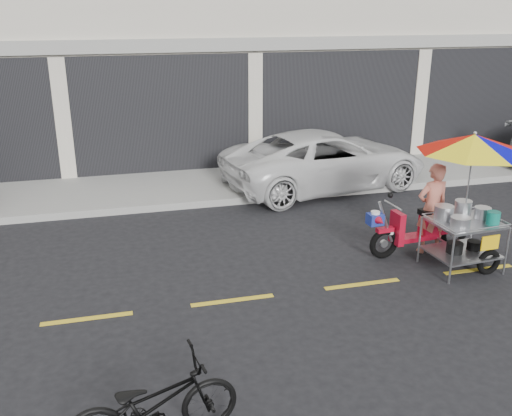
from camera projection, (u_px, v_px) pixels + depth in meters
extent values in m
plane|color=black|center=(362.00, 284.00, 8.59)|extent=(90.00, 90.00, 0.00)
cube|color=gray|center=(265.00, 178.00, 13.58)|extent=(45.00, 3.00, 0.15)
cube|color=beige|center=(221.00, 4.00, 16.82)|extent=(36.00, 8.00, 8.00)
cube|color=black|center=(255.00, 114.00, 14.00)|extent=(35.28, 0.06, 2.90)
cube|color=gray|center=(255.00, 44.00, 13.43)|extent=(36.00, 0.12, 0.30)
cube|color=gold|center=(362.00, 284.00, 8.59)|extent=(42.00, 0.10, 0.01)
imported|color=silver|center=(325.00, 160.00, 12.94)|extent=(5.04, 2.99, 1.31)
imported|color=black|center=(153.00, 404.00, 5.35)|extent=(1.73, 0.81, 0.87)
torus|color=black|center=(384.00, 244.00, 9.41)|extent=(0.53, 0.14, 0.52)
torus|color=black|center=(454.00, 233.00, 9.82)|extent=(0.53, 0.14, 0.52)
cylinder|color=#9EA0A5|center=(384.00, 244.00, 9.41)|extent=(0.13, 0.06, 0.13)
cylinder|color=#9EA0A5|center=(454.00, 233.00, 9.82)|extent=(0.13, 0.06, 0.13)
cube|color=#AB0C22|center=(385.00, 230.00, 9.32)|extent=(0.30, 0.13, 0.07)
cylinder|color=#9EA0A5|center=(386.00, 222.00, 9.28)|extent=(0.34, 0.07, 0.74)
cube|color=#AB0C22|center=(397.00, 228.00, 9.39)|extent=(0.13, 0.32, 0.55)
cube|color=#AB0C22|center=(417.00, 237.00, 9.59)|extent=(0.75, 0.31, 0.07)
cube|color=#AB0C22|center=(440.00, 222.00, 9.64)|extent=(0.70, 0.29, 0.37)
cube|color=black|center=(436.00, 211.00, 9.54)|extent=(0.61, 0.26, 0.09)
cylinder|color=#9EA0A5|center=(393.00, 205.00, 9.22)|extent=(0.07, 0.50, 0.03)
sphere|color=black|center=(390.00, 195.00, 9.36)|extent=(0.09, 0.09, 0.09)
cylinder|color=white|center=(391.00, 233.00, 9.38)|extent=(0.12, 0.12, 0.05)
cube|color=navy|center=(375.00, 219.00, 9.19)|extent=(0.25, 0.22, 0.18)
cylinder|color=white|center=(375.00, 213.00, 9.15)|extent=(0.16, 0.16, 0.05)
cone|color=#AB0C22|center=(380.00, 221.00, 9.05)|extent=(0.18, 0.21, 0.16)
torus|color=black|center=(489.00, 262.00, 8.86)|extent=(0.43, 0.12, 0.42)
cylinder|color=#9EA0A5|center=(452.00, 260.00, 8.48)|extent=(0.04, 0.04, 0.78)
cylinder|color=#9EA0A5|center=(420.00, 240.00, 9.21)|extent=(0.04, 0.04, 0.78)
cylinder|color=#9EA0A5|center=(507.00, 251.00, 8.78)|extent=(0.04, 0.04, 0.78)
cylinder|color=#9EA0A5|center=(471.00, 232.00, 9.52)|extent=(0.04, 0.04, 0.78)
cube|color=#9EA0A5|center=(461.00, 252.00, 9.04)|extent=(1.07, 0.90, 0.03)
cube|color=#9EA0A5|center=(465.00, 223.00, 8.87)|extent=(1.07, 0.90, 0.04)
cylinder|color=#9EA0A5|center=(483.00, 229.00, 8.48)|extent=(1.01, 0.10, 0.02)
cylinder|color=#9EA0A5|center=(449.00, 211.00, 9.22)|extent=(1.01, 0.10, 0.02)
cylinder|color=#9EA0A5|center=(438.00, 223.00, 8.70)|extent=(0.08, 0.82, 0.02)
cylinder|color=#9EA0A5|center=(492.00, 216.00, 9.00)|extent=(0.08, 0.82, 0.02)
cylinder|color=#9EA0A5|center=(445.00, 242.00, 9.40)|extent=(0.09, 0.69, 0.04)
cylinder|color=#9EA0A5|center=(448.00, 216.00, 9.25)|extent=(0.09, 0.69, 0.04)
cube|color=#E9B20A|center=(490.00, 243.00, 8.58)|extent=(0.32, 0.04, 0.23)
cylinder|color=#B7B7BC|center=(444.00, 213.00, 8.91)|extent=(0.32, 0.32, 0.21)
cylinder|color=#B7B7BC|center=(463.00, 209.00, 9.03)|extent=(0.28, 0.28, 0.25)
cylinder|color=#B7B7BC|center=(482.00, 213.00, 8.98)|extent=(0.27, 0.27, 0.16)
cylinder|color=#B7B7BC|center=(460.00, 223.00, 8.62)|extent=(0.32, 0.32, 0.14)
cylinder|color=#0E6E5E|center=(493.00, 218.00, 8.72)|extent=(0.22, 0.22, 0.20)
cylinder|color=black|center=(455.00, 248.00, 8.96)|extent=(0.27, 0.27, 0.16)
cylinder|color=black|center=(474.00, 245.00, 9.08)|extent=(0.24, 0.24, 0.15)
cylinder|color=#9EA0A5|center=(469.00, 178.00, 8.73)|extent=(0.02, 0.02, 1.37)
sphere|color=#9EA0A5|center=(475.00, 133.00, 8.50)|extent=(0.05, 0.05, 0.05)
imported|color=#C46A56|center=(432.00, 208.00, 9.49)|extent=(0.59, 0.41, 1.55)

